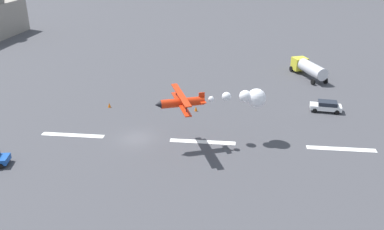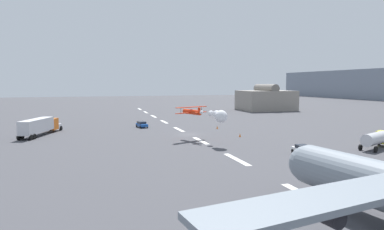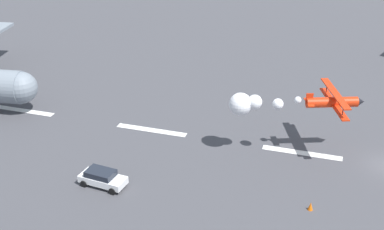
{
  "view_description": "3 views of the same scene",
  "coord_description": "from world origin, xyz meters",
  "px_view_note": "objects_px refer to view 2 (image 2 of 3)",
  "views": [
    {
      "loc": [
        11.74,
        -43.53,
        22.87
      ],
      "look_at": [
        7.17,
        -2.44,
        4.59
      ],
      "focal_mm": 37.86,
      "sensor_mm": 36.0,
      "label": 1
    },
    {
      "loc": [
        67.38,
        -20.45,
        11.22
      ],
      "look_at": [
        5.94,
        -1.08,
        4.89
      ],
      "focal_mm": 30.27,
      "sensor_mm": 36.0,
      "label": 2
    },
    {
      "loc": [
        5.38,
        45.95,
        26.44
      ],
      "look_at": [
        19.88,
        0.0,
        2.55
      ],
      "focal_mm": 47.8,
      "sensor_mm": 36.0,
      "label": 3
    }
  ],
  "objects_px": {
    "airport_staff_sedan": "(303,150)",
    "stunt_biplane_red": "(210,114)",
    "semi_truck_orange": "(40,126)",
    "traffic_cone_near": "(217,127)",
    "traffic_cone_far": "(240,135)",
    "followme_car_yellow": "(142,124)",
    "fuel_tanker_truck": "(378,139)"
  },
  "relations": [
    {
      "from": "semi_truck_orange",
      "to": "airport_staff_sedan",
      "type": "bearing_deg",
      "value": 51.76
    },
    {
      "from": "traffic_cone_near",
      "to": "traffic_cone_far",
      "type": "distance_m",
      "value": 12.71
    },
    {
      "from": "airport_staff_sedan",
      "to": "traffic_cone_near",
      "type": "relative_size",
      "value": 5.94
    },
    {
      "from": "followme_car_yellow",
      "to": "fuel_tanker_truck",
      "type": "bearing_deg",
      "value": 41.58
    },
    {
      "from": "stunt_biplane_red",
      "to": "fuel_tanker_truck",
      "type": "height_order",
      "value": "stunt_biplane_red"
    },
    {
      "from": "stunt_biplane_red",
      "to": "traffic_cone_near",
      "type": "distance_m",
      "value": 20.24
    },
    {
      "from": "stunt_biplane_red",
      "to": "traffic_cone_far",
      "type": "height_order",
      "value": "stunt_biplane_red"
    },
    {
      "from": "followme_car_yellow",
      "to": "traffic_cone_near",
      "type": "height_order",
      "value": "followme_car_yellow"
    },
    {
      "from": "fuel_tanker_truck",
      "to": "traffic_cone_far",
      "type": "bearing_deg",
      "value": -136.39
    },
    {
      "from": "followme_car_yellow",
      "to": "traffic_cone_far",
      "type": "distance_m",
      "value": 27.25
    },
    {
      "from": "fuel_tanker_truck",
      "to": "followme_car_yellow",
      "type": "relative_size",
      "value": 2.01
    },
    {
      "from": "stunt_biplane_red",
      "to": "semi_truck_orange",
      "type": "relative_size",
      "value": 0.88
    },
    {
      "from": "airport_staff_sedan",
      "to": "traffic_cone_near",
      "type": "distance_m",
      "value": 31.2
    },
    {
      "from": "followme_car_yellow",
      "to": "traffic_cone_far",
      "type": "relative_size",
      "value": 6.04
    },
    {
      "from": "stunt_biplane_red",
      "to": "airport_staff_sedan",
      "type": "relative_size",
      "value": 2.86
    },
    {
      "from": "stunt_biplane_red",
      "to": "traffic_cone_far",
      "type": "bearing_deg",
      "value": 119.49
    },
    {
      "from": "followme_car_yellow",
      "to": "airport_staff_sedan",
      "type": "bearing_deg",
      "value": 26.19
    },
    {
      "from": "traffic_cone_near",
      "to": "traffic_cone_far",
      "type": "relative_size",
      "value": 1.0
    },
    {
      "from": "fuel_tanker_truck",
      "to": "traffic_cone_near",
      "type": "distance_m",
      "value": 35.39
    },
    {
      "from": "stunt_biplane_red",
      "to": "traffic_cone_far",
      "type": "xyz_separation_m",
      "value": [
        -4.88,
        8.64,
        -5.1
      ]
    },
    {
      "from": "airport_staff_sedan",
      "to": "traffic_cone_near",
      "type": "height_order",
      "value": "airport_staff_sedan"
    },
    {
      "from": "airport_staff_sedan",
      "to": "traffic_cone_far",
      "type": "relative_size",
      "value": 5.94
    },
    {
      "from": "traffic_cone_near",
      "to": "traffic_cone_far",
      "type": "bearing_deg",
      "value": 0.1
    },
    {
      "from": "fuel_tanker_truck",
      "to": "traffic_cone_near",
      "type": "height_order",
      "value": "fuel_tanker_truck"
    },
    {
      "from": "airport_staff_sedan",
      "to": "followme_car_yellow",
      "type": "bearing_deg",
      "value": -153.81
    },
    {
      "from": "followme_car_yellow",
      "to": "traffic_cone_far",
      "type": "bearing_deg",
      "value": 39.71
    },
    {
      "from": "fuel_tanker_truck",
      "to": "airport_staff_sedan",
      "type": "relative_size",
      "value": 2.04
    },
    {
      "from": "semi_truck_orange",
      "to": "stunt_biplane_red",
      "type": "bearing_deg",
      "value": 58.04
    },
    {
      "from": "airport_staff_sedan",
      "to": "stunt_biplane_red",
      "type": "bearing_deg",
      "value": -141.96
    },
    {
      "from": "stunt_biplane_red",
      "to": "airport_staff_sedan",
      "type": "xyz_separation_m",
      "value": [
        13.54,
        10.6,
        -4.66
      ]
    },
    {
      "from": "semi_truck_orange",
      "to": "fuel_tanker_truck",
      "type": "relative_size",
      "value": 1.58
    },
    {
      "from": "traffic_cone_near",
      "to": "fuel_tanker_truck",
      "type": "bearing_deg",
      "value": 29.28
    }
  ]
}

